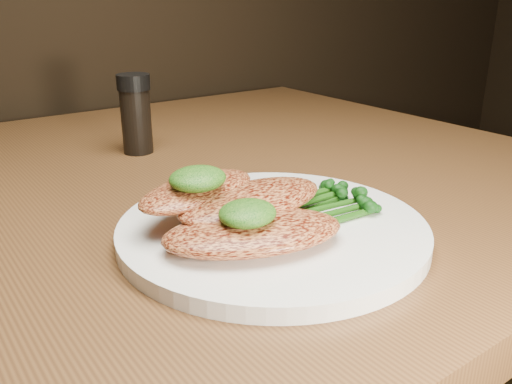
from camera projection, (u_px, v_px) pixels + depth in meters
plate at (272, 229)px, 0.46m from camera, size 0.27×0.27×0.01m
chicken_front at (253, 232)px, 0.41m from camera, size 0.16×0.12×0.02m
chicken_mid at (252, 200)px, 0.45m from camera, size 0.15×0.08×0.02m
chicken_back at (198, 190)px, 0.46m from camera, size 0.13×0.09×0.02m
pesto_front at (247, 213)px, 0.40m from camera, size 0.06×0.06×0.02m
pesto_back at (198, 179)px, 0.44m from camera, size 0.06×0.06×0.02m
broccolini_bundle at (313, 202)px, 0.48m from camera, size 0.14×0.12×0.02m
pepper_grinder at (136, 114)px, 0.69m from camera, size 0.04×0.04×0.10m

